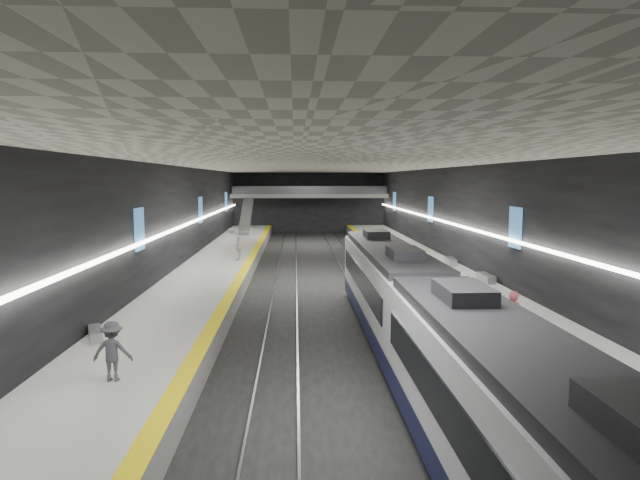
{
  "coord_description": "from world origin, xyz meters",
  "views": [
    {
      "loc": [
        -1.84,
        -35.95,
        7.05
      ],
      "look_at": [
        0.15,
        6.92,
        2.2
      ],
      "focal_mm": 30.0,
      "sensor_mm": 36.0,
      "label": 1
    }
  ],
  "objects_px": {
    "bench_left_far": "(232,231)",
    "train": "(427,326)",
    "bench_left_near": "(95,334)",
    "passenger_left_a": "(239,248)",
    "escalator": "(246,216)",
    "passenger_left_b": "(112,352)",
    "bench_right_far": "(451,261)",
    "bench_right_near": "(486,278)",
    "passenger_right_a": "(514,318)"
  },
  "relations": [
    {
      "from": "bench_left_far",
      "to": "train",
      "type": "bearing_deg",
      "value": -83.75
    },
    {
      "from": "bench_left_near",
      "to": "passenger_left_a",
      "type": "height_order",
      "value": "passenger_left_a"
    },
    {
      "from": "bench_left_near",
      "to": "passenger_left_a",
      "type": "relative_size",
      "value": 0.87
    },
    {
      "from": "escalator",
      "to": "passenger_left_b",
      "type": "bearing_deg",
      "value": -89.83
    },
    {
      "from": "bench_left_near",
      "to": "bench_right_far",
      "type": "relative_size",
      "value": 0.85
    },
    {
      "from": "bench_left_far",
      "to": "bench_right_near",
      "type": "distance_m",
      "value": 35.75
    },
    {
      "from": "escalator",
      "to": "bench_left_far",
      "type": "xyz_separation_m",
      "value": [
        -1.66,
        -0.64,
        -1.67
      ]
    },
    {
      "from": "bench_right_near",
      "to": "passenger_left_b",
      "type": "relative_size",
      "value": 1.03
    },
    {
      "from": "passenger_right_a",
      "to": "passenger_left_a",
      "type": "xyz_separation_m",
      "value": [
        -12.29,
        21.24,
        -0.05
      ]
    },
    {
      "from": "train",
      "to": "passenger_left_b",
      "type": "relative_size",
      "value": 16.51
    },
    {
      "from": "bench_right_near",
      "to": "train",
      "type": "bearing_deg",
      "value": -117.53
    },
    {
      "from": "bench_left_far",
      "to": "bench_right_far",
      "type": "xyz_separation_m",
      "value": [
        18.46,
        -23.91,
        0.01
      ]
    },
    {
      "from": "train",
      "to": "escalator",
      "type": "height_order",
      "value": "escalator"
    },
    {
      "from": "train",
      "to": "passenger_left_b",
      "type": "distance_m",
      "value": 9.95
    },
    {
      "from": "bench_right_near",
      "to": "passenger_right_a",
      "type": "distance_m",
      "value": 12.44
    },
    {
      "from": "passenger_right_a",
      "to": "passenger_left_a",
      "type": "distance_m",
      "value": 24.54
    },
    {
      "from": "bench_right_far",
      "to": "passenger_left_b",
      "type": "xyz_separation_m",
      "value": [
        -16.66,
        -21.57,
        0.68
      ]
    },
    {
      "from": "train",
      "to": "bench_right_far",
      "type": "distance_m",
      "value": 21.4
    },
    {
      "from": "escalator",
      "to": "passenger_left_b",
      "type": "distance_m",
      "value": 46.12
    },
    {
      "from": "bench_left_far",
      "to": "passenger_left_b",
      "type": "bearing_deg",
      "value": -96.27
    },
    {
      "from": "bench_right_far",
      "to": "bench_left_near",
      "type": "bearing_deg",
      "value": -131.97
    },
    {
      "from": "escalator",
      "to": "bench_right_far",
      "type": "height_order",
      "value": "escalator"
    },
    {
      "from": "train",
      "to": "passenger_left_a",
      "type": "bearing_deg",
      "value": 110.56
    },
    {
      "from": "bench_left_near",
      "to": "bench_left_far",
      "type": "xyz_separation_m",
      "value": [
        0.34,
        41.1,
        0.03
      ]
    },
    {
      "from": "bench_left_near",
      "to": "bench_right_far",
      "type": "height_order",
      "value": "bench_right_far"
    },
    {
      "from": "passenger_left_a",
      "to": "passenger_right_a",
      "type": "bearing_deg",
      "value": 37.46
    },
    {
      "from": "train",
      "to": "bench_right_near",
      "type": "relative_size",
      "value": 16.04
    },
    {
      "from": "bench_right_near",
      "to": "passenger_right_a",
      "type": "height_order",
      "value": "passenger_right_a"
    },
    {
      "from": "passenger_left_a",
      "to": "bench_right_near",
      "type": "bearing_deg",
      "value": 66.69
    },
    {
      "from": "train",
      "to": "bench_left_far",
      "type": "relative_size",
      "value": 16.19
    },
    {
      "from": "train",
      "to": "bench_right_far",
      "type": "bearing_deg",
      "value": 71.44
    },
    {
      "from": "escalator",
      "to": "bench_right_near",
      "type": "distance_m",
      "value": 35.51
    },
    {
      "from": "bench_right_near",
      "to": "passenger_left_a",
      "type": "distance_m",
      "value": 18.18
    },
    {
      "from": "bench_left_near",
      "to": "bench_left_far",
      "type": "relative_size",
      "value": 0.88
    },
    {
      "from": "passenger_left_a",
      "to": "bench_left_far",
      "type": "bearing_deg",
      "value": -164.41
    },
    {
      "from": "bench_right_near",
      "to": "bench_left_far",
      "type": "bearing_deg",
      "value": 121.03
    },
    {
      "from": "train",
      "to": "passenger_right_a",
      "type": "xyz_separation_m",
      "value": [
        3.67,
        1.72,
        -0.21
      ]
    },
    {
      "from": "bench_left_far",
      "to": "bench_right_near",
      "type": "relative_size",
      "value": 0.99
    },
    {
      "from": "bench_right_near",
      "to": "bench_right_far",
      "type": "bearing_deg",
      "value": 91.26
    },
    {
      "from": "bench_left_far",
      "to": "bench_right_near",
      "type": "xyz_separation_m",
      "value": [
        18.66,
        -30.5,
        0.0
      ]
    },
    {
      "from": "bench_left_far",
      "to": "escalator",
      "type": "bearing_deg",
      "value": 12.47
    },
    {
      "from": "passenger_right_a",
      "to": "escalator",
      "type": "bearing_deg",
      "value": -5.01
    },
    {
      "from": "train",
      "to": "escalator",
      "type": "xyz_separation_m",
      "value": [
        -10.0,
        44.81,
        0.7
      ]
    },
    {
      "from": "escalator",
      "to": "passenger_right_a",
      "type": "xyz_separation_m",
      "value": [
        13.67,
        -43.09,
        -0.91
      ]
    },
    {
      "from": "passenger_right_a",
      "to": "passenger_left_b",
      "type": "xyz_separation_m",
      "value": [
        -13.53,
        -3.02,
        -0.08
      ]
    },
    {
      "from": "bench_left_near",
      "to": "bench_left_far",
      "type": "distance_m",
      "value": 41.1
    },
    {
      "from": "bench_left_far",
      "to": "passenger_left_a",
      "type": "height_order",
      "value": "passenger_left_a"
    },
    {
      "from": "bench_left_far",
      "to": "passenger_left_b",
      "type": "relative_size",
      "value": 1.02
    },
    {
      "from": "bench_left_near",
      "to": "bench_right_near",
      "type": "distance_m",
      "value": 21.76
    },
    {
      "from": "bench_left_near",
      "to": "bench_left_far",
      "type": "height_order",
      "value": "bench_left_far"
    }
  ]
}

